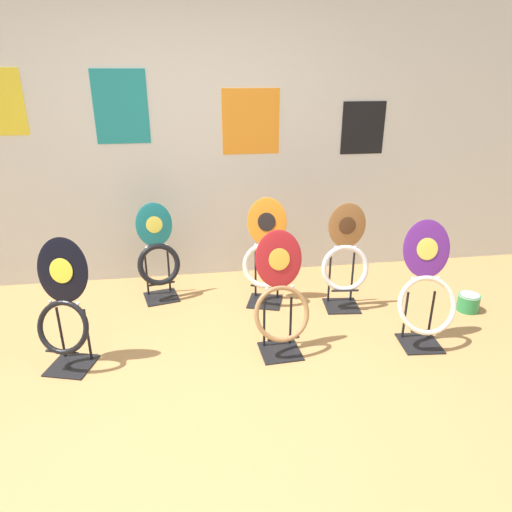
# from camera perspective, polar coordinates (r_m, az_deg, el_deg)

# --- Properties ---
(ground_plane) EXTENTS (14.00, 14.00, 0.00)m
(ground_plane) POSITION_cam_1_polar(r_m,az_deg,el_deg) (2.80, -6.01, -19.57)
(ground_plane) COLOR #B7844C
(wall_back) EXTENTS (8.00, 0.07, 2.60)m
(wall_back) POSITION_cam_1_polar(r_m,az_deg,el_deg) (4.22, -8.30, 14.28)
(wall_back) COLOR silver
(wall_back) RESTS_ON ground_plane
(toilet_seat_display_crimson_swirl) EXTENTS (0.40, 0.31, 0.88)m
(toilet_seat_display_crimson_swirl) POSITION_cam_1_polar(r_m,az_deg,el_deg) (3.13, 3.07, -5.14)
(toilet_seat_display_crimson_swirl) COLOR black
(toilet_seat_display_crimson_swirl) RESTS_ON ground_plane
(toilet_seat_display_jazz_black) EXTENTS (0.41, 0.36, 0.89)m
(toilet_seat_display_jazz_black) POSITION_cam_1_polar(r_m,az_deg,el_deg) (3.23, -22.90, -6.06)
(toilet_seat_display_jazz_black) COLOR black
(toilet_seat_display_jazz_black) RESTS_ON ground_plane
(toilet_seat_display_purple_note) EXTENTS (0.44, 0.35, 0.91)m
(toilet_seat_display_purple_note) POSITION_cam_1_polar(r_m,az_deg,el_deg) (3.44, 20.49, -4.30)
(toilet_seat_display_purple_note) COLOR black
(toilet_seat_display_purple_note) RESTS_ON ground_plane
(toilet_seat_display_teal_sax) EXTENTS (0.39, 0.33, 0.85)m
(toilet_seat_display_teal_sax) POSITION_cam_1_polar(r_m,az_deg,el_deg) (3.98, -12.17, -0.06)
(toilet_seat_display_teal_sax) COLOR black
(toilet_seat_display_teal_sax) RESTS_ON ground_plane
(toilet_seat_display_woodgrain) EXTENTS (0.40, 0.31, 0.90)m
(toilet_seat_display_woodgrain) POSITION_cam_1_polar(r_m,az_deg,el_deg) (3.79, 11.07, -0.79)
(toilet_seat_display_woodgrain) COLOR black
(toilet_seat_display_woodgrain) RESTS_ON ground_plane
(toilet_seat_display_orange_sun) EXTENTS (0.41, 0.35, 0.91)m
(toilet_seat_display_orange_sun) POSITION_cam_1_polar(r_m,az_deg,el_deg) (3.81, 1.19, -0.09)
(toilet_seat_display_orange_sun) COLOR black
(toilet_seat_display_orange_sun) RESTS_ON ground_plane
(paint_can) EXTENTS (0.18, 0.18, 0.15)m
(paint_can) POSITION_cam_1_polar(r_m,az_deg,el_deg) (4.20, 25.02, -5.21)
(paint_can) COLOR #2D8E4C
(paint_can) RESTS_ON ground_plane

